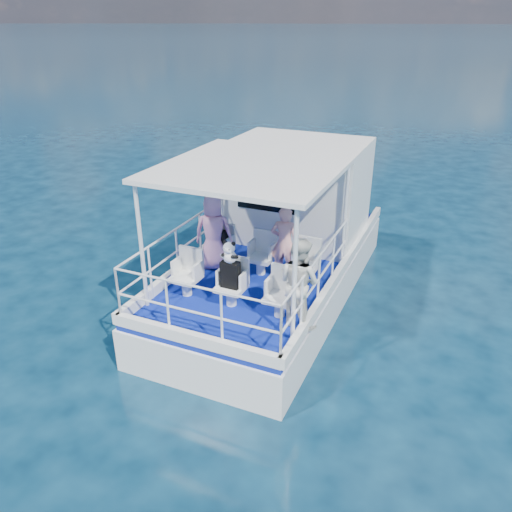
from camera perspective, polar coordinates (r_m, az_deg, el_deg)
The scene contains 20 objects.
ground at distance 10.13m, azimuth 0.07°, elevation -7.01°, with size 2000.00×2000.00×0.00m, color #061C2F.
hull at distance 10.92m, azimuth 2.19°, elevation -4.44°, with size 3.00×7.00×1.60m, color white.
deck at distance 10.52m, azimuth 2.26°, elevation -0.41°, with size 2.90×6.90×0.10m, color navy.
cabin at distance 11.24m, azimuth 4.83°, elevation 7.53°, with size 2.85×2.00×2.20m, color white.
canopy at distance 8.68m, azimuth -0.45°, elevation 10.12°, with size 3.00×3.20×0.08m, color white.
canopy_posts at distance 9.00m, azimuth -0.56°, elevation 3.02°, with size 2.77×2.97×2.20m.
railings at distance 8.98m, azimuth -1.39°, elevation -1.25°, with size 2.84×3.59×1.00m, color white, non-canonical shape.
seat_port_fwd at distance 10.10m, azimuth -4.15°, elevation -0.10°, with size 0.48×0.46×0.38m, color white.
seat_center_fwd at distance 9.75m, azimuth 0.55°, elevation -1.01°, with size 0.48×0.46×0.38m, color white.
seat_stbd_fwd at distance 9.47m, azimuth 5.56°, elevation -1.98°, with size 0.48×0.46×0.38m, color white.
seat_port_aft at distance 9.10m, azimuth -7.93°, elevation -3.32°, with size 0.48×0.46×0.38m, color white.
seat_center_aft at distance 8.71m, azimuth -2.84°, elevation -4.49°, with size 0.48×0.46×0.38m, color white.
seat_stbd_aft at distance 8.40m, azimuth 2.71°, elevation -5.71°, with size 0.48×0.46×0.38m, color white.
passenger_port_fwd at distance 9.79m, azimuth -4.87°, elevation 2.71°, with size 0.57×0.41×1.53m, color #EE9AC6.
passenger_stbd_fwd at distance 9.37m, azimuth 3.27°, elevation 1.45°, with size 0.53×0.35×1.46m, color pink.
passenger_stbd_aft at distance 7.93m, azimuth 4.88°, elevation -3.04°, with size 0.74×0.58×1.52m, color silver.
backpack_port at distance 9.90m, azimuth -4.10°, elevation 1.82°, with size 0.30×0.17×0.40m, color black.
backpack_center at distance 8.47m, azimuth -2.95°, elevation -2.13°, with size 0.31×0.18×0.47m, color black.
compact_camera at distance 9.80m, azimuth -4.19°, elevation 3.04°, with size 0.11×0.06×0.06m, color black.
panda at distance 8.26m, azimuth -3.04°, elevation 0.46°, with size 0.25×0.21×0.39m, color white, non-canonical shape.
Camera 1 is at (3.43, -7.84, 5.42)m, focal length 35.00 mm.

